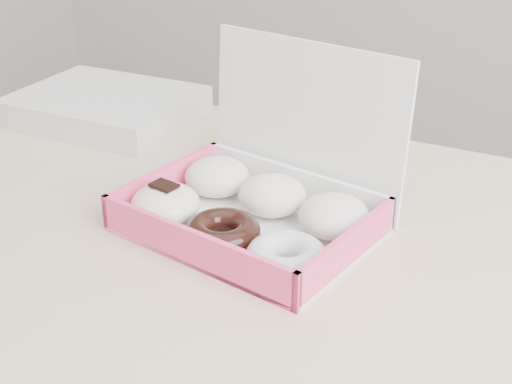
% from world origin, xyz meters
% --- Properties ---
extents(table, '(1.20, 0.80, 0.75)m').
position_xyz_m(table, '(0.00, 0.00, 0.67)').
color(table, '#D2B18A').
rests_on(table, ground).
extents(donut_box, '(0.31, 0.28, 0.20)m').
position_xyz_m(donut_box, '(-0.04, 0.05, 0.78)').
color(donut_box, white).
rests_on(donut_box, table).
extents(newspapers, '(0.28, 0.23, 0.04)m').
position_xyz_m(newspapers, '(-0.42, 0.26, 0.77)').
color(newspapers, white).
rests_on(newspapers, table).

